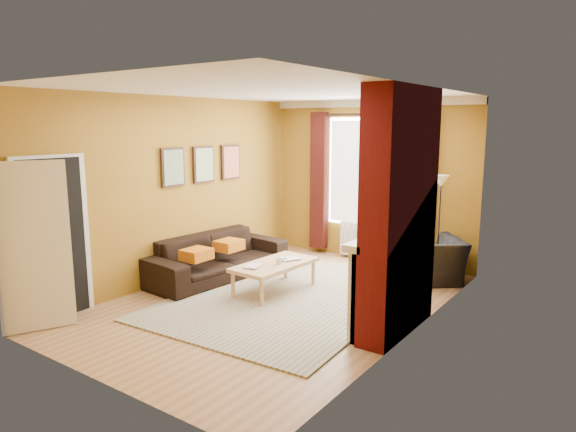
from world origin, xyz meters
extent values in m
plane|color=olive|center=(0.00, 0.00, 0.00)|extent=(5.50, 5.50, 0.00)
cube|color=olive|center=(0.00, 2.75, 1.40)|extent=(3.80, 0.02, 2.80)
cube|color=olive|center=(0.00, -2.75, 1.40)|extent=(3.80, 0.02, 2.80)
cube|color=olive|center=(1.90, 0.00, 1.40)|extent=(0.02, 5.50, 2.80)
cube|color=olive|center=(-1.90, 0.00, 1.40)|extent=(0.02, 5.50, 2.80)
cube|color=silver|center=(0.00, 0.00, 2.80)|extent=(3.80, 5.50, 0.01)
cube|color=#4C0A0A|center=(1.72, 0.00, 1.40)|extent=(0.35, 1.40, 2.80)
cube|color=silver|center=(1.53, 0.00, 0.55)|extent=(0.12, 1.30, 1.10)
cube|color=silver|center=(1.48, 0.00, 1.08)|extent=(0.22, 1.40, 0.08)
cube|color=silver|center=(1.51, -0.58, 0.52)|extent=(0.16, 0.14, 1.04)
cube|color=silver|center=(1.51, 0.58, 0.52)|extent=(0.16, 0.14, 1.04)
cube|color=black|center=(1.56, 0.00, 0.45)|extent=(0.06, 0.80, 0.90)
cube|color=black|center=(1.54, 0.00, 0.03)|extent=(0.20, 1.00, 0.06)
cube|color=silver|center=(1.49, -0.35, 1.20)|extent=(0.03, 0.12, 0.16)
cube|color=black|center=(1.49, -0.10, 1.19)|extent=(0.03, 0.10, 0.14)
cylinder|color=black|center=(1.49, 0.15, 1.18)|extent=(0.10, 0.10, 0.12)
cube|color=black|center=(1.53, 0.00, 1.85)|extent=(0.03, 0.60, 0.75)
cube|color=#AE6E3B|center=(1.51, 0.00, 1.85)|extent=(0.01, 0.52, 0.66)
cube|color=silver|center=(0.00, 2.71, 2.74)|extent=(3.80, 0.08, 0.12)
cube|color=white|center=(0.00, 2.72, 1.55)|extent=(1.60, 0.04, 1.90)
cube|color=white|center=(0.00, 2.68, 1.55)|extent=(1.50, 0.02, 1.80)
cube|color=silver|center=(0.00, 2.70, 1.55)|extent=(0.06, 0.04, 1.90)
cube|color=#3A100D|center=(-0.98, 2.63, 1.35)|extent=(0.30, 0.16, 2.50)
cube|color=#3A100D|center=(0.98, 2.63, 1.35)|extent=(0.30, 0.16, 2.50)
cylinder|color=black|center=(0.00, 2.63, 2.55)|extent=(2.30, 0.05, 0.05)
cube|color=silver|center=(0.00, 2.65, 0.35)|extent=(1.00, 0.10, 0.60)
cube|color=silver|center=(-0.45, 2.59, 0.35)|extent=(0.04, 0.03, 0.56)
cube|color=silver|center=(-0.34, 2.59, 0.35)|extent=(0.04, 0.03, 0.56)
cube|color=silver|center=(-0.23, 2.59, 0.35)|extent=(0.04, 0.03, 0.56)
cube|color=silver|center=(-0.12, 2.59, 0.35)|extent=(0.04, 0.03, 0.56)
cube|color=silver|center=(-0.01, 2.59, 0.35)|extent=(0.04, 0.03, 0.56)
cube|color=silver|center=(0.10, 2.59, 0.35)|extent=(0.04, 0.03, 0.56)
cube|color=silver|center=(0.21, 2.59, 0.35)|extent=(0.04, 0.03, 0.56)
cube|color=silver|center=(0.32, 2.59, 0.35)|extent=(0.04, 0.03, 0.56)
cube|color=silver|center=(0.43, 2.59, 0.35)|extent=(0.04, 0.03, 0.56)
cube|color=black|center=(-1.87, -0.10, 1.75)|extent=(0.04, 0.44, 0.58)
cube|color=#BDE034|center=(-1.84, -0.10, 1.75)|extent=(0.01, 0.38, 0.52)
cube|color=black|center=(-1.87, 0.55, 1.75)|extent=(0.04, 0.44, 0.58)
cube|color=#3E9331|center=(-1.84, 0.55, 1.75)|extent=(0.01, 0.38, 0.52)
cube|color=black|center=(-1.87, 1.20, 1.75)|extent=(0.04, 0.44, 0.58)
cube|color=#BD2F3C|center=(-1.84, 1.20, 1.75)|extent=(0.01, 0.38, 0.52)
cube|color=silver|center=(-1.88, -2.05, 1.00)|extent=(0.05, 0.94, 2.06)
cube|color=black|center=(-1.85, -2.05, 1.00)|extent=(0.02, 0.80, 1.98)
cube|color=silver|center=(-1.68, -2.41, 1.00)|extent=(0.37, 0.74, 1.98)
imported|color=#457D37|center=(1.49, 0.45, 1.26)|extent=(0.14, 0.10, 0.27)
cube|color=#AD590E|center=(-1.27, -0.26, 0.53)|extent=(0.34, 0.40, 0.16)
cube|color=#AD590E|center=(-1.27, 0.44, 0.53)|extent=(0.34, 0.40, 0.16)
cube|color=teal|center=(0.04, 0.23, 0.01)|extent=(2.95, 3.94, 0.02)
imported|color=black|center=(-1.42, 0.34, 0.34)|extent=(1.12, 2.41, 0.68)
imported|color=black|center=(1.31, 2.01, 0.34)|extent=(1.40, 1.39, 0.69)
cube|color=tan|center=(-0.27, 0.30, 0.41)|extent=(0.72, 1.34, 0.05)
cylinder|color=tan|center=(-0.56, -0.27, 0.19)|extent=(0.06, 0.06, 0.38)
cylinder|color=tan|center=(-0.04, -0.30, 0.19)|extent=(0.06, 0.06, 0.38)
cylinder|color=tan|center=(-0.50, 0.90, 0.19)|extent=(0.06, 0.06, 0.38)
cylinder|color=tan|center=(0.02, 0.87, 0.19)|extent=(0.06, 0.06, 0.38)
cylinder|color=olive|center=(0.26, 2.23, 0.23)|extent=(0.46, 0.46, 0.45)
cylinder|color=black|center=(1.44, 2.20, 0.02)|extent=(0.27, 0.27, 0.03)
cylinder|color=black|center=(1.44, 2.20, 0.78)|extent=(0.03, 0.03, 1.51)
cone|color=beige|center=(1.44, 2.20, 1.55)|extent=(0.27, 0.27, 0.18)
imported|color=#999999|center=(-0.48, -0.07, 0.45)|extent=(0.26, 0.31, 0.03)
imported|color=#999999|center=(-0.29, 0.62, 0.45)|extent=(0.33, 0.36, 0.02)
imported|color=#999999|center=(-0.18, 0.28, 0.48)|extent=(0.12, 0.12, 0.09)
cube|color=black|center=(-0.24, 0.46, 0.45)|extent=(0.08, 0.17, 0.02)
camera|label=1|loc=(3.98, -5.38, 2.39)|focal=32.00mm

